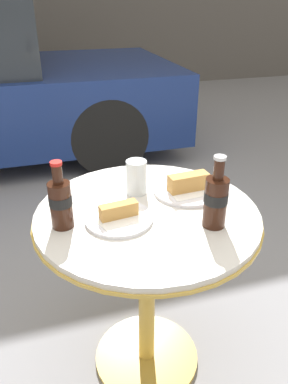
% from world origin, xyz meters
% --- Properties ---
extents(ground_plane, '(30.00, 30.00, 0.00)m').
position_xyz_m(ground_plane, '(0.00, 0.00, 0.00)').
color(ground_plane, gray).
extents(bistro_table, '(0.76, 0.76, 0.73)m').
position_xyz_m(bistro_table, '(0.00, 0.00, 0.56)').
color(bistro_table, gold).
rests_on(bistro_table, ground_plane).
extents(cola_bottle_left, '(0.07, 0.07, 0.23)m').
position_xyz_m(cola_bottle_left, '(0.17, -0.14, 0.82)').
color(cola_bottle_left, '#33190F').
rests_on(cola_bottle_left, bistro_table).
extents(cola_bottle_right, '(0.07, 0.07, 0.22)m').
position_xyz_m(cola_bottle_right, '(-0.28, -0.01, 0.81)').
color(cola_bottle_right, '#33190F').
rests_on(cola_bottle_right, bistro_table).
extents(drinking_glass, '(0.07, 0.07, 0.12)m').
position_xyz_m(drinking_glass, '(-0.00, 0.13, 0.78)').
color(drinking_glass, '#C68923').
rests_on(drinking_glass, bistro_table).
extents(lunch_plate_near, '(0.22, 0.22, 0.06)m').
position_xyz_m(lunch_plate_near, '(-0.10, -0.03, 0.74)').
color(lunch_plate_near, white).
rests_on(lunch_plate_near, bistro_table).
extents(lunch_plate_far, '(0.24, 0.24, 0.07)m').
position_xyz_m(lunch_plate_far, '(0.18, 0.08, 0.75)').
color(lunch_plate_far, white).
rests_on(lunch_plate_far, bistro_table).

